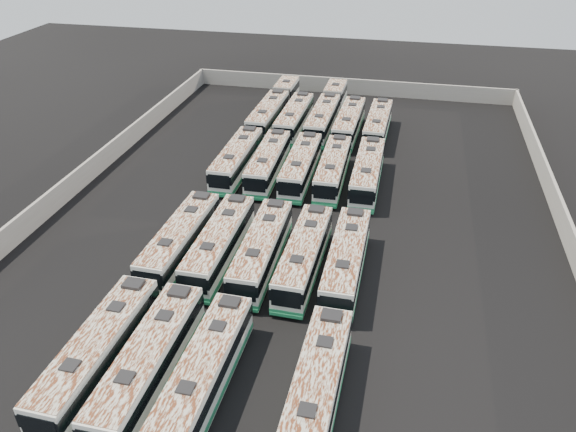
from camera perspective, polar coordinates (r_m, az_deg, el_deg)
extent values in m
plane|color=black|center=(49.94, 1.21, -0.56)|extent=(140.00, 140.00, 0.00)
cube|color=gray|center=(82.47, 6.38, 12.96)|extent=(45.20, 0.30, 2.20)
cube|color=gray|center=(50.67, 26.79, -2.27)|extent=(0.30, 73.20, 2.20)
cube|color=gray|center=(57.48, -21.16, 2.91)|extent=(0.30, 73.20, 2.20)
cube|color=silver|center=(36.43, -18.67, -12.98)|extent=(2.66, 11.67, 2.66)
cube|color=#1C7049|center=(37.08, -18.42, -14.08)|extent=(2.71, 11.72, 0.41)
cube|color=black|center=(36.14, -18.79, -12.47)|extent=(2.72, 11.73, 0.89)
cube|color=black|center=(33.12, -24.03, -19.02)|extent=(2.13, 0.10, 1.40)
cube|color=beige|center=(35.54, -19.04, -11.38)|extent=(2.61, 11.44, 0.07)
cube|color=black|center=(34.00, -21.27, -13.94)|extent=(0.94, 0.94, 0.14)
cube|color=black|center=(37.08, -17.08, -8.79)|extent=(0.94, 0.94, 0.14)
cube|color=black|center=(38.59, -15.44, -6.66)|extent=(1.28, 1.09, 0.25)
cylinder|color=black|center=(35.73, -22.93, -17.79)|extent=(0.29, 0.97, 0.97)
cylinder|color=black|center=(34.74, -19.98, -18.75)|extent=(0.29, 0.97, 0.97)
cylinder|color=black|center=(39.94, -17.01, -10.45)|extent=(0.29, 0.97, 0.97)
cylinder|color=black|center=(39.05, -14.32, -11.06)|extent=(0.29, 0.97, 0.97)
cube|color=silver|center=(34.96, -13.94, -14.27)|extent=(2.55, 11.69, 2.67)
cube|color=#1C7049|center=(35.64, -13.74, -15.39)|extent=(2.60, 11.74, 0.41)
cube|color=black|center=(34.66, -14.03, -13.75)|extent=(2.61, 11.75, 0.89)
cube|color=beige|center=(34.03, -14.23, -12.64)|extent=(2.50, 11.45, 0.07)
cube|color=black|center=(32.41, -16.25, -15.45)|extent=(0.93, 0.93, 0.14)
cube|color=black|center=(35.64, -12.46, -9.84)|extent=(0.93, 0.93, 0.14)
cube|color=black|center=(37.22, -11.01, -7.55)|extent=(1.27, 1.08, 0.25)
cylinder|color=black|center=(34.12, -18.15, -19.47)|extent=(0.28, 0.97, 0.97)
cylinder|color=black|center=(33.29, -14.85, -20.42)|extent=(0.28, 0.97, 0.97)
cylinder|color=black|center=(38.52, -12.74, -11.49)|extent=(0.28, 0.97, 0.97)
cylinder|color=black|center=(37.79, -9.82, -12.09)|extent=(0.28, 0.97, 0.97)
cube|color=silver|center=(33.88, -8.47, -15.47)|extent=(2.56, 11.28, 2.57)
cube|color=#1C7049|center=(34.56, -8.35, -16.55)|extent=(2.62, 11.33, 0.39)
cube|color=black|center=(33.58, -8.53, -14.96)|extent=(2.63, 11.34, 0.86)
cube|color=beige|center=(32.95, -8.65, -13.88)|extent=(2.51, 11.05, 0.07)
cube|color=black|center=(31.34, -10.36, -16.78)|extent=(0.91, 0.91, 0.13)
cube|color=black|center=(34.55, -7.16, -11.01)|extent=(0.91, 0.91, 0.13)
cube|color=black|center=(36.11, -5.94, -8.68)|extent=(1.24, 1.05, 0.24)
cylinder|color=black|center=(37.32, -7.78, -12.57)|extent=(0.28, 0.94, 0.94)
cylinder|color=black|center=(36.77, -4.78, -13.15)|extent=(0.28, 0.94, 0.94)
cube|color=silver|center=(32.56, 2.85, -17.44)|extent=(2.56, 11.48, 2.62)
cube|color=#1C7049|center=(33.27, 2.81, -18.54)|extent=(2.61, 11.53, 0.40)
cube|color=black|center=(32.23, 2.87, -16.92)|extent=(2.62, 11.54, 0.88)
cube|color=beige|center=(31.57, 2.92, -15.81)|extent=(2.51, 11.25, 0.07)
cube|color=black|center=(29.84, 1.95, -19.10)|extent=(0.92, 0.92, 0.13)
cube|color=black|center=(33.27, 3.76, -12.63)|extent=(0.92, 0.92, 0.13)
cube|color=black|center=(34.93, 4.44, -10.06)|extent=(1.26, 1.07, 0.25)
cylinder|color=black|center=(36.01, 2.30, -14.19)|extent=(0.28, 0.96, 0.95)
cylinder|color=black|center=(35.81, 5.61, -14.67)|extent=(0.28, 0.96, 0.95)
cube|color=silver|center=(45.10, -10.87, -2.46)|extent=(2.63, 11.50, 2.62)
cube|color=#1C7049|center=(45.62, -10.75, -3.47)|extent=(2.69, 11.55, 0.40)
cube|color=black|center=(44.87, -10.92, -1.99)|extent=(2.70, 11.56, 0.88)
cube|color=black|center=(40.76, -14.09, -6.35)|extent=(2.10, 0.11, 1.38)
cube|color=#1C7049|center=(41.63, -13.84, -7.96)|extent=(2.39, 0.15, 0.27)
cube|color=beige|center=(44.40, -11.03, -1.00)|extent=(2.58, 11.27, 0.07)
cube|color=black|center=(42.44, -12.39, -2.62)|extent=(0.93, 0.93, 0.13)
cube|color=black|center=(46.31, -9.82, 0.68)|extent=(0.93, 0.93, 0.13)
cube|color=black|center=(48.11, -8.79, 2.05)|extent=(1.26, 1.08, 0.25)
cylinder|color=black|center=(43.50, -13.86, -6.11)|extent=(0.29, 0.96, 0.95)
cylinder|color=black|center=(42.69, -11.39, -6.56)|extent=(0.29, 0.96, 0.95)
cylinder|color=black|center=(48.89, -10.15, -1.18)|extent=(0.29, 0.96, 0.95)
cylinder|color=black|center=(48.17, -7.91, -1.49)|extent=(0.29, 0.96, 0.95)
cube|color=silver|center=(44.19, -6.98, -2.85)|extent=(2.42, 11.44, 2.62)
cube|color=#1C7049|center=(44.72, -6.90, -3.87)|extent=(2.47, 11.49, 0.40)
cube|color=black|center=(43.96, -7.01, -2.38)|extent=(2.48, 11.50, 0.88)
cube|color=black|center=(39.69, -9.68, -6.91)|extent=(2.10, 0.07, 1.38)
cube|color=#1C7049|center=(40.58, -9.51, -8.55)|extent=(2.38, 0.11, 0.27)
cube|color=beige|center=(43.47, -7.09, -1.38)|extent=(2.38, 11.21, 0.07)
cube|color=black|center=(41.45, -8.22, -3.06)|extent=(0.91, 0.91, 0.13)
cube|color=black|center=(45.45, -6.07, 0.36)|extent=(0.91, 0.91, 0.13)
cube|color=black|center=(47.31, -5.22, 1.77)|extent=(1.24, 1.05, 0.25)
cylinder|color=black|center=(42.42, -9.79, -6.64)|extent=(0.27, 0.95, 0.95)
cylinder|color=black|center=(41.78, -7.17, -7.06)|extent=(0.27, 0.95, 0.95)
cylinder|color=black|center=(48.01, -6.64, -1.52)|extent=(0.27, 0.95, 0.95)
cylinder|color=black|center=(47.44, -4.30, -1.81)|extent=(0.27, 0.95, 0.95)
cube|color=silver|center=(43.24, -2.69, -3.47)|extent=(2.49, 11.41, 2.61)
cube|color=#1C7049|center=(43.78, -2.66, -4.50)|extent=(2.54, 11.46, 0.40)
cube|color=black|center=(43.00, -2.70, -2.99)|extent=(2.55, 11.47, 0.87)
cube|color=black|center=(38.63, -4.81, -7.73)|extent=(2.09, 0.08, 1.38)
cube|color=#1C7049|center=(39.54, -4.72, -9.38)|extent=(2.37, 0.12, 0.27)
cube|color=beige|center=(42.51, -2.73, -1.98)|extent=(2.44, 11.19, 0.07)
cube|color=black|center=(40.44, -3.62, -3.74)|extent=(0.91, 0.91, 0.13)
cube|color=black|center=(44.52, -1.94, -0.18)|extent=(0.91, 0.91, 0.13)
cube|color=black|center=(46.41, -1.28, 1.28)|extent=(1.24, 1.06, 0.25)
cylinder|color=black|center=(41.33, -5.28, -7.40)|extent=(0.28, 0.95, 0.95)
cylinder|color=black|center=(40.87, -2.53, -7.79)|extent=(0.28, 0.95, 0.95)
cylinder|color=black|center=(47.04, -2.76, -2.07)|extent=(0.28, 0.95, 0.95)
cylinder|color=black|center=(46.63, -0.34, -2.35)|extent=(0.28, 0.95, 0.95)
cube|color=silver|center=(42.56, 1.61, -4.10)|extent=(2.56, 11.30, 2.58)
cube|color=#1C7049|center=(43.10, 1.60, -5.13)|extent=(2.61, 11.35, 0.39)
cube|color=black|center=(42.32, 1.62, -3.62)|extent=(2.62, 11.36, 0.86)
cube|color=black|center=(37.96, -0.21, -8.44)|extent=(2.06, 0.10, 1.36)
cube|color=#1C7049|center=(38.88, -0.20, -10.08)|extent=(2.35, 0.15, 0.26)
cube|color=beige|center=(41.82, 1.64, -2.61)|extent=(2.51, 11.07, 0.07)
cube|color=black|center=(39.76, 0.88, -4.40)|extent=(0.91, 0.91, 0.13)
cube|color=black|center=(43.83, 2.33, -0.78)|extent=(0.91, 0.91, 0.13)
cube|color=black|center=(45.71, 2.90, 0.69)|extent=(1.24, 1.06, 0.24)
cylinder|color=black|center=(40.61, -0.90, -8.05)|extent=(0.28, 0.94, 0.94)
cylinder|color=black|center=(40.26, 1.90, -8.47)|extent=(0.28, 0.94, 0.94)
cylinder|color=black|center=(46.30, 1.33, -2.63)|extent=(0.28, 0.94, 0.94)
cylinder|color=black|center=(45.99, 3.77, -2.95)|extent=(0.28, 0.94, 0.94)
cube|color=silver|center=(42.23, 5.94, -4.54)|extent=(2.42, 11.42, 2.61)
cube|color=#1C7049|center=(42.79, 5.87, -5.59)|extent=(2.47, 11.47, 0.40)
cube|color=black|center=(41.99, 5.97, -4.06)|extent=(2.48, 11.48, 0.87)
cube|color=black|center=(37.51, 4.79, -9.08)|extent=(2.09, 0.07, 1.38)
cube|color=#1C7049|center=(38.45, 4.70, -10.75)|extent=(2.38, 0.11, 0.27)
cube|color=beige|center=(41.48, 6.04, -3.03)|extent=(2.37, 11.19, 0.07)
cube|color=black|center=(39.37, 5.56, -4.89)|extent=(0.91, 0.91, 0.13)
cube|color=black|center=(43.54, 6.48, -1.14)|extent=(0.91, 0.91, 0.13)
cube|color=black|center=(45.47, 6.84, 0.39)|extent=(1.24, 1.05, 0.25)
cylinder|color=black|center=(40.14, 3.70, -8.66)|extent=(0.27, 0.95, 0.95)
cylinder|color=black|center=(39.97, 6.61, -9.03)|extent=(0.27, 0.95, 0.95)
cylinder|color=black|center=(45.98, 5.21, -3.02)|extent=(0.27, 0.95, 0.95)
cylinder|color=black|center=(45.83, 7.73, -3.31)|extent=(0.27, 0.95, 0.95)
cube|color=silver|center=(57.83, -5.21, 5.74)|extent=(2.39, 11.44, 2.62)
cube|color=#1C7049|center=(58.24, -5.17, 4.88)|extent=(2.44, 11.49, 0.40)
cube|color=black|center=(57.65, -5.23, 6.13)|extent=(2.45, 11.50, 0.88)
cube|color=black|center=(52.82, -7.05, 3.47)|extent=(2.10, 0.06, 1.38)
cube|color=#1C7049|center=(53.50, -6.95, 2.08)|extent=(2.38, 0.10, 0.27)
cube|color=beige|center=(57.29, -5.27, 6.95)|extent=(2.34, 11.21, 0.07)
cube|color=black|center=(55.07, -6.05, 6.01)|extent=(0.91, 0.91, 0.13)
cube|color=black|center=(59.45, -4.56, 7.99)|extent=(0.91, 0.91, 0.13)
cube|color=black|center=(61.46, -3.95, 8.84)|extent=(1.24, 1.05, 0.25)
cylinder|color=black|center=(55.54, -7.27, 3.17)|extent=(0.27, 0.95, 0.95)
cylinder|color=black|center=(54.94, -5.25, 2.97)|extent=(0.27, 0.95, 0.95)
cylinder|color=black|center=(61.77, -5.07, 6.24)|extent=(0.27, 0.95, 0.95)
cylinder|color=black|center=(61.23, -3.24, 6.08)|extent=(0.27, 0.95, 0.95)
cube|color=silver|center=(57.01, -2.03, 5.43)|extent=(2.61, 11.26, 2.57)
cube|color=#1C7049|center=(57.41, -2.01, 4.59)|extent=(2.66, 11.31, 0.39)
cube|color=black|center=(56.83, -2.04, 5.82)|extent=(2.67, 11.32, 0.86)
cube|color=black|center=(51.98, -3.42, 3.14)|extent=(2.06, 0.11, 1.35)
cube|color=#1C7049|center=(52.66, -3.37, 1.76)|extent=(2.34, 0.16, 0.26)
cube|color=beige|center=(56.46, -2.06, 6.64)|extent=(2.56, 11.04, 0.07)
cube|color=black|center=(54.24, -2.64, 5.69)|extent=(0.91, 0.91, 0.13)
cube|color=black|center=(58.63, -1.51, 7.68)|extent=(0.91, 0.91, 0.13)
cube|color=black|center=(60.63, -1.05, 8.53)|extent=(1.24, 1.06, 0.24)
cylinder|color=black|center=(54.63, -3.87, 2.85)|extent=(0.28, 0.94, 0.93)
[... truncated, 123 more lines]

